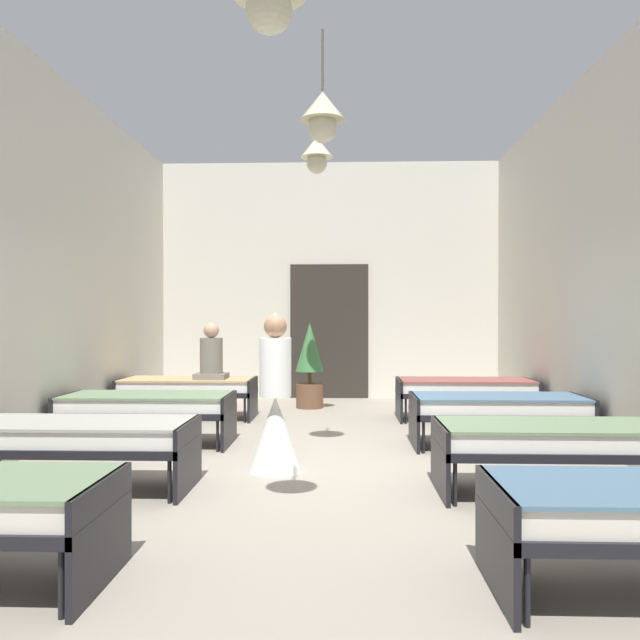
{
  "coord_description": "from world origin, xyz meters",
  "views": [
    {
      "loc": [
        0.24,
        -6.2,
        1.44
      ],
      "look_at": [
        0.0,
        0.6,
        1.41
      ],
      "focal_mm": 35.86,
      "sensor_mm": 36.0,
      "label": 1
    }
  ],
  "objects_px": {
    "bed_left_row_3": "(188,388)",
    "potted_plant": "(310,362)",
    "bed_left_row_1": "(78,437)",
    "patient_seated_primary": "(211,358)",
    "bed_right_row_1": "(555,440)",
    "bed_left_row_2": "(148,406)",
    "bed_right_row_2": "(498,408)",
    "bed_right_row_3": "(465,389)",
    "nurse_near_aisle": "(275,414)"
  },
  "relations": [
    {
      "from": "bed_right_row_2",
      "to": "potted_plant",
      "type": "bearing_deg",
      "value": 126.63
    },
    {
      "from": "bed_left_row_3",
      "to": "bed_right_row_3",
      "type": "relative_size",
      "value": 1.0
    },
    {
      "from": "bed_left_row_2",
      "to": "bed_right_row_3",
      "type": "relative_size",
      "value": 1.0
    },
    {
      "from": "bed_left_row_2",
      "to": "nurse_near_aisle",
      "type": "relative_size",
      "value": 1.28
    },
    {
      "from": "bed_right_row_1",
      "to": "nurse_near_aisle",
      "type": "relative_size",
      "value": 1.28
    },
    {
      "from": "bed_left_row_1",
      "to": "potted_plant",
      "type": "relative_size",
      "value": 1.39
    },
    {
      "from": "bed_right_row_1",
      "to": "bed_left_row_2",
      "type": "relative_size",
      "value": 1.0
    },
    {
      "from": "bed_right_row_3",
      "to": "patient_seated_primary",
      "type": "xyz_separation_m",
      "value": [
        -3.59,
        -0.08,
        0.43
      ]
    },
    {
      "from": "bed_right_row_3",
      "to": "nurse_near_aisle",
      "type": "bearing_deg",
      "value": -127.45
    },
    {
      "from": "bed_right_row_3",
      "to": "nurse_near_aisle",
      "type": "distance_m",
      "value": 3.88
    },
    {
      "from": "bed_right_row_1",
      "to": "bed_left_row_3",
      "type": "relative_size",
      "value": 1.0
    },
    {
      "from": "bed_left_row_3",
      "to": "nurse_near_aisle",
      "type": "relative_size",
      "value": 1.28
    },
    {
      "from": "bed_right_row_1",
      "to": "bed_left_row_2",
      "type": "height_order",
      "value": "same"
    },
    {
      "from": "bed_left_row_3",
      "to": "bed_right_row_2",
      "type": "bearing_deg",
      "value": -25.75
    },
    {
      "from": "bed_left_row_2",
      "to": "bed_left_row_3",
      "type": "relative_size",
      "value": 1.0
    },
    {
      "from": "bed_left_row_3",
      "to": "patient_seated_primary",
      "type": "bearing_deg",
      "value": -12.13
    },
    {
      "from": "bed_right_row_1",
      "to": "bed_left_row_2",
      "type": "bearing_deg",
      "value": 154.25
    },
    {
      "from": "bed_right_row_3",
      "to": "patient_seated_primary",
      "type": "height_order",
      "value": "patient_seated_primary"
    },
    {
      "from": "bed_right_row_1",
      "to": "bed_left_row_3",
      "type": "distance_m",
      "value": 5.47
    },
    {
      "from": "bed_right_row_3",
      "to": "patient_seated_primary",
      "type": "distance_m",
      "value": 3.62
    },
    {
      "from": "bed_right_row_3",
      "to": "bed_left_row_3",
      "type": "bearing_deg",
      "value": 180.0
    },
    {
      "from": "bed_left_row_1",
      "to": "bed_right_row_3",
      "type": "height_order",
      "value": "same"
    },
    {
      "from": "bed_right_row_1",
      "to": "bed_right_row_2",
      "type": "relative_size",
      "value": 1.0
    },
    {
      "from": "bed_right_row_1",
      "to": "potted_plant",
      "type": "xyz_separation_m",
      "value": [
        -2.25,
        4.93,
        0.29
      ]
    },
    {
      "from": "bed_left_row_3",
      "to": "bed_right_row_1",
      "type": "bearing_deg",
      "value": -43.97
    },
    {
      "from": "bed_left_row_1",
      "to": "bed_left_row_3",
      "type": "distance_m",
      "value": 3.8
    },
    {
      "from": "bed_right_row_1",
      "to": "patient_seated_primary",
      "type": "height_order",
      "value": "patient_seated_primary"
    },
    {
      "from": "bed_right_row_2",
      "to": "bed_left_row_3",
      "type": "xyz_separation_m",
      "value": [
        -3.94,
        1.9,
        0.0
      ]
    },
    {
      "from": "bed_left_row_1",
      "to": "patient_seated_primary",
      "type": "relative_size",
      "value": 2.37
    },
    {
      "from": "bed_left_row_2",
      "to": "patient_seated_primary",
      "type": "bearing_deg",
      "value": 79.14
    },
    {
      "from": "bed_right_row_3",
      "to": "nurse_near_aisle",
      "type": "height_order",
      "value": "nurse_near_aisle"
    },
    {
      "from": "bed_left_row_2",
      "to": "bed_left_row_3",
      "type": "bearing_deg",
      "value": 90.0
    },
    {
      "from": "potted_plant",
      "to": "bed_left_row_2",
      "type": "bearing_deg",
      "value": -119.06
    },
    {
      "from": "bed_left_row_2",
      "to": "patient_seated_primary",
      "type": "distance_m",
      "value": 1.91
    },
    {
      "from": "bed_left_row_1",
      "to": "bed_right_row_3",
      "type": "xyz_separation_m",
      "value": [
        3.94,
        3.8,
        0.0
      ]
    },
    {
      "from": "bed_right_row_1",
      "to": "bed_left_row_1",
      "type": "bearing_deg",
      "value": 180.0
    },
    {
      "from": "bed_right_row_1",
      "to": "patient_seated_primary",
      "type": "bearing_deg",
      "value": 133.93
    },
    {
      "from": "potted_plant",
      "to": "bed_right_row_2",
      "type": "bearing_deg",
      "value": -53.37
    },
    {
      "from": "bed_right_row_3",
      "to": "nurse_near_aisle",
      "type": "xyz_separation_m",
      "value": [
        -2.36,
        -3.08,
        0.09
      ]
    },
    {
      "from": "bed_left_row_1",
      "to": "bed_right_row_1",
      "type": "bearing_deg",
      "value": 0.0
    },
    {
      "from": "bed_left_row_1",
      "to": "patient_seated_primary",
      "type": "distance_m",
      "value": 3.77
    },
    {
      "from": "potted_plant",
      "to": "nurse_near_aisle",
      "type": "bearing_deg",
      "value": -91.43
    },
    {
      "from": "bed_right_row_1",
      "to": "potted_plant",
      "type": "relative_size",
      "value": 1.39
    },
    {
      "from": "nurse_near_aisle",
      "to": "potted_plant",
      "type": "relative_size",
      "value": 1.09
    },
    {
      "from": "bed_left_row_1",
      "to": "bed_right_row_3",
      "type": "distance_m",
      "value": 5.47
    },
    {
      "from": "bed_left_row_3",
      "to": "bed_right_row_3",
      "type": "distance_m",
      "value": 3.94
    },
    {
      "from": "bed_left_row_1",
      "to": "bed_right_row_1",
      "type": "relative_size",
      "value": 1.0
    },
    {
      "from": "bed_left_row_3",
      "to": "potted_plant",
      "type": "height_order",
      "value": "potted_plant"
    },
    {
      "from": "bed_left_row_3",
      "to": "bed_left_row_2",
      "type": "bearing_deg",
      "value": -90.0
    },
    {
      "from": "bed_left_row_2",
      "to": "bed_right_row_1",
      "type": "bearing_deg",
      "value": -25.75
    }
  ]
}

